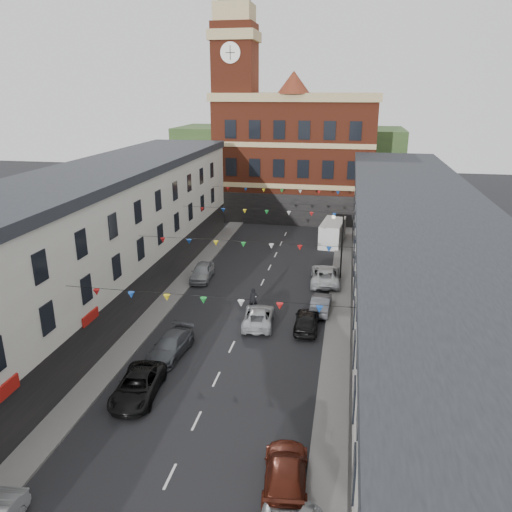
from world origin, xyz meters
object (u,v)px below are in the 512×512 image
Objects in this scene: street_lamp at (339,238)px; moving_car at (259,316)px; car_left_d at (171,345)px; pedestrian at (253,300)px; car_left_e at (202,272)px; car_right_d at (307,320)px; car_right_f at (325,275)px; car_right_c at (286,473)px; car_left_c at (138,386)px; car_right_e at (321,304)px; white_van at (332,233)px.

street_lamp is 1.30× the size of moving_car.
car_left_d is 2.50× the size of pedestrian.
car_left_e reaches higher than moving_car.
car_right_d is 9.48m from car_right_f.
pedestrian is at bearing -80.16° from car_right_c.
car_left_c is 1.05× the size of moving_car.
street_lamp reaches higher than car_left_e.
car_left_d is 0.99× the size of car_right_c.
car_left_e is 25.61m from car_right_c.
car_left_c is 0.89× the size of car_right_f.
car_right_e is (9.14, 8.49, -0.01)m from car_left_d.
pedestrian is (4.17, 12.45, 0.25)m from car_left_c.
car_right_f is (9.35, 19.43, 0.08)m from car_left_c.
pedestrian is (-4.80, 17.53, 0.25)m from car_right_c.
car_left_e reaches higher than car_left_c.
car_right_c is (8.76, -9.84, 0.01)m from car_left_d.
car_left_d is at bearing -127.88° from pedestrian.
moving_car is 0.81× the size of white_van.
white_van is (0.92, 21.64, 0.55)m from car_right_d.
car_right_c is at bearing 99.59° from moving_car.
car_left_d is 28.41m from white_van.
pedestrian reaches higher than car_left_c.
street_lamp reaches higher than car_right_e.
car_right_d is at bearing 82.02° from car_right_f.
car_left_d is at bearing -102.75° from white_van.
car_left_d is 0.86× the size of car_right_f.
car_left_e is 1.02× the size of car_right_d.
car_left_e is (-1.65, 18.22, 0.06)m from car_left_c.
car_right_f reaches higher than car_right_d.
car_right_d is at bearing 44.21° from car_left_c.
car_left_c reaches higher than moving_car.
car_right_d is 0.73× the size of white_van.
car_left_d is at bearing -53.78° from car_right_c.
car_right_f is (0.38, 24.51, 0.07)m from car_right_c.
car_left_c is 18.30m from car_left_e.
car_right_d is 21.66m from white_van.
pedestrian reaches higher than car_left_e.
street_lamp is 1.30× the size of car_left_d.
car_left_e is 0.80× the size of car_right_f.
car_right_c is 18.18m from pedestrian.
moving_car is at bearing 53.40° from car_left_d.
car_left_e is at bearing -123.40° from white_van.
car_left_e is 0.75× the size of white_van.
car_left_d is 1.00× the size of moving_car.
pedestrian is (-5.17, -0.81, 0.26)m from car_right_e.
car_left_d is at bearing -86.33° from car_left_e.
street_lamp is 1.49× the size of car_right_e.
car_right_e is at bearing -28.48° from car_left_e.
white_van reaches higher than pedestrian.
car_right_e is at bearing -98.27° from street_lamp.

